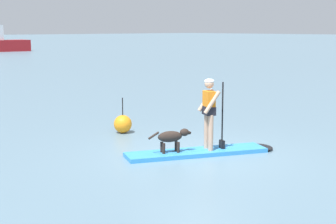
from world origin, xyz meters
TOP-DOWN VIEW (x-y plane):
  - ground_plane at (0.00, 0.00)m, footprint 400.00×400.00m
  - paddleboard at (0.21, -0.09)m, footprint 3.65×2.17m
  - person_paddler at (0.29, -0.13)m, footprint 0.68×0.60m
  - dog at (-0.56, 0.25)m, footprint 0.99×0.51m
  - marker_buoy at (0.27, 3.20)m, footprint 0.52×0.52m

SIDE VIEW (x-z plane):
  - ground_plane at x=0.00m, z-range 0.00..0.00m
  - paddleboard at x=0.21m, z-range 0.00..0.10m
  - marker_buoy at x=0.27m, z-range -0.25..0.77m
  - dog at x=-0.56m, z-range 0.19..0.73m
  - person_paddler at x=0.29m, z-range 0.24..1.93m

